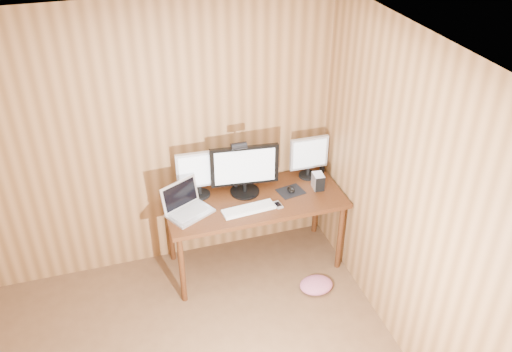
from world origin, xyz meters
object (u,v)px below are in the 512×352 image
monitor_center (245,169)px  speaker (322,167)px  monitor_right (309,156)px  desk (252,205)px  phone (278,205)px  monitor_left (199,173)px  laptop (186,205)px  mouse (291,190)px  hard_drive (318,181)px  keyboard (249,209)px  desk_lamp (237,158)px

monitor_center → speaker: monitor_center is taller
monitor_right → desk: bearing=-166.6°
phone → desk: bearing=118.8°
desk → monitor_left: (-0.45, 0.12, 0.36)m
monitor_center → laptop: monitor_center is taller
monitor_right → speaker: (0.16, 0.03, -0.16)m
monitor_right → speaker: 0.23m
monitor_center → mouse: bearing=-9.2°
mouse → phone: size_ratio=0.91×
monitor_right → hard_drive: (0.01, -0.22, -0.15)m
laptop → mouse: bearing=-26.4°
laptop → keyboard: (0.52, -0.14, -0.05)m
keyboard → phone: keyboard is taller
desk → monitor_right: 0.70m
monitor_left → desk: bearing=-12.5°
speaker → monitor_left: bearing=-178.1°
desk_lamp → mouse: bearing=-21.3°
desk → phone: (0.17, -0.23, 0.13)m
speaker → desk: bearing=-167.7°
desk_lamp → monitor_left: bearing=164.1°
laptop → keyboard: 0.54m
keyboard → speaker: (0.85, 0.39, 0.05)m
hard_drive → phone: size_ratio=1.25×
desk → mouse: (0.35, -0.06, 0.14)m
monitor_right → hard_drive: bearing=-86.3°
phone → speaker: speaker is taller
monitor_right → desk_lamp: desk_lamp is taller
mouse → monitor_center: bearing=142.1°
desk → monitor_center: (-0.05, 0.05, 0.37)m
hard_drive → mouse: bearing=-179.2°
phone → monitor_center: bearing=121.2°
laptop → speaker: bearing=-17.3°
laptop → phone: 0.80m
monitor_left → phone: (0.62, -0.36, -0.23)m
monitor_left → speaker: bearing=4.8°
monitor_left → keyboard: (0.36, -0.35, -0.23)m
monitor_left → mouse: size_ratio=4.16×
desk → monitor_center: bearing=137.8°
mouse → monitor_right: bearing=16.4°
monitor_left → laptop: bearing=-125.9°
keyboard → mouse: bearing=14.9°
monitor_left → monitor_right: bearing=3.4°
monitor_right → desk_lamp: 0.73m
mouse → desk: bearing=147.3°
mouse → phone: 0.25m
monitor_right → monitor_center: bearing=-171.8°
laptop → mouse: 0.97m
hard_drive → desk_lamp: desk_lamp is taller
laptop → keyboard: bearing=-42.8°
monitor_center → monitor_right: (0.65, 0.09, -0.03)m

